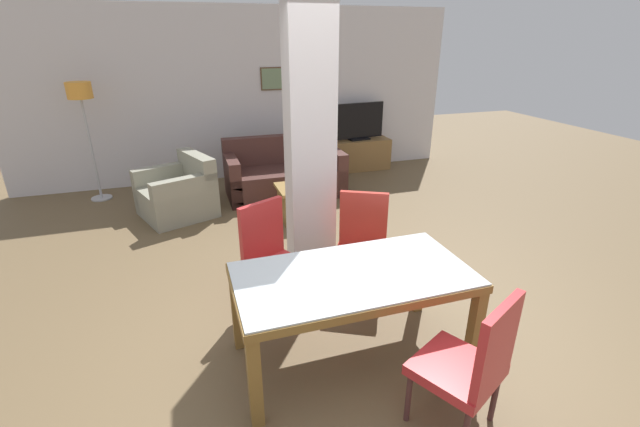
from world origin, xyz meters
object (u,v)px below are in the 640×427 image
(armchair, at_px, (179,195))
(floor_lamp, at_px, (82,102))
(dining_chair_near_right, at_px, (471,362))
(bottle, at_px, (294,182))
(dining_chair_far_right, at_px, (362,244))
(tv_stand, at_px, (358,155))
(dining_table, at_px, (353,291))
(tv_screen, at_px, (359,122))
(coffee_table, at_px, (300,202))
(dining_chair_far_left, at_px, (271,255))
(sofa, at_px, (284,175))

(armchair, relative_size, floor_lamp, 0.65)
(floor_lamp, bearing_deg, dining_chair_near_right, -62.31)
(bottle, bearing_deg, floor_lamp, 144.56)
(dining_chair_far_right, relative_size, bottle, 3.34)
(tv_stand, bearing_deg, dining_table, -113.44)
(dining_table, relative_size, tv_screen, 1.85)
(dining_table, xyz_separation_m, dining_chair_far_right, (0.41, 0.79, -0.07))
(dining_table, xyz_separation_m, floor_lamp, (-2.27, 4.31, 0.83))
(dining_chair_near_right, height_order, bottle, dining_chair_near_right)
(tv_stand, bearing_deg, coffee_table, -130.95)
(dining_table, relative_size, dining_chair_far_right, 1.73)
(coffee_table, bearing_deg, dining_chair_near_right, -88.94)
(dining_chair_near_right, xyz_separation_m, dining_chair_far_left, (-0.83, 1.65, 0.00))
(dining_chair_near_right, height_order, tv_stand, dining_chair_near_right)
(armchair, distance_m, tv_screen, 3.39)
(sofa, relative_size, armchair, 1.57)
(dining_chair_far_left, distance_m, armchair, 2.59)
(tv_stand, relative_size, floor_lamp, 0.66)
(dining_chair_far_right, distance_m, armchair, 2.97)
(dining_chair_far_left, bearing_deg, armchair, -99.45)
(sofa, bearing_deg, floor_lamp, -13.22)
(dining_chair_far_left, bearing_deg, dining_chair_far_right, 150.77)
(dining_chair_near_right, distance_m, floor_lamp, 5.85)
(coffee_table, height_order, tv_screen, tv_screen)
(dining_chair_far_right, distance_m, dining_chair_near_right, 1.60)
(coffee_table, xyz_separation_m, tv_screen, (1.61, 1.85, 0.62))
(dining_chair_far_right, relative_size, dining_chair_near_right, 1.00)
(tv_stand, bearing_deg, dining_chair_far_left, -122.82)
(dining_chair_near_right, bearing_deg, floor_lamp, 90.65)
(armchair, relative_size, tv_screen, 1.22)
(dining_chair_near_right, bearing_deg, armchair, 83.84)
(dining_table, bearing_deg, tv_stand, 66.56)
(bottle, xyz_separation_m, tv_stand, (1.72, 1.99, -0.29))
(dining_chair_far_left, distance_m, bottle, 1.80)
(dining_chair_far_right, relative_size, armchair, 0.88)
(dining_chair_far_left, height_order, sofa, dining_chair_far_left)
(armchair, distance_m, floor_lamp, 1.88)
(dining_chair_far_right, xyz_separation_m, tv_screen, (1.54, 3.72, 0.34))
(coffee_table, distance_m, bottle, 0.38)
(dining_chair_far_left, height_order, tv_stand, dining_chair_far_left)
(bottle, bearing_deg, armchair, 150.64)
(dining_chair_far_right, height_order, sofa, dining_chair_far_right)
(dining_chair_far_right, bearing_deg, dining_table, 90.00)
(dining_table, distance_m, tv_stand, 4.93)
(bottle, height_order, tv_stand, bottle)
(dining_chair_far_right, bearing_deg, coffee_table, -60.46)
(dining_chair_far_right, xyz_separation_m, coffee_table, (-0.06, 1.86, -0.28))
(sofa, distance_m, coffee_table, 1.03)
(dining_chair_far_left, distance_m, floor_lamp, 4.04)
(dining_table, relative_size, sofa, 0.97)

